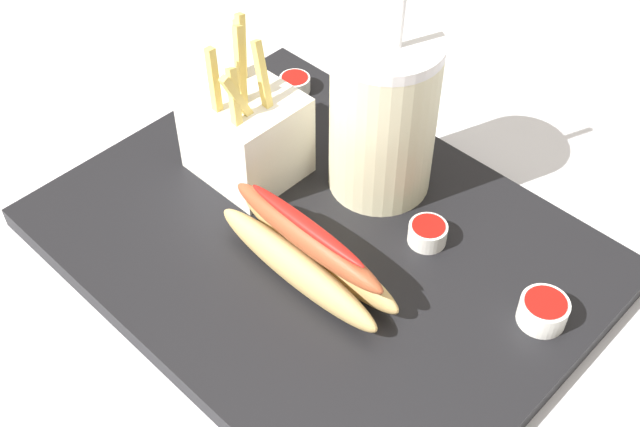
{
  "coord_description": "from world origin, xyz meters",
  "views": [
    {
      "loc": [
        0.33,
        -0.34,
        0.55
      ],
      "look_at": [
        0.0,
        0.0,
        0.05
      ],
      "focal_mm": 45.48,
      "sensor_mm": 36.0,
      "label": 1
    }
  ],
  "objects_px": {
    "fries_basket": "(246,132)",
    "hot_dog_1": "(307,253)",
    "soda_cup": "(383,116)",
    "ketchup_cup_3": "(295,83)",
    "ketchup_cup_1": "(428,232)",
    "ketchup_cup_2": "(543,310)"
  },
  "relations": [
    {
      "from": "ketchup_cup_1",
      "to": "soda_cup",
      "type": "bearing_deg",
      "value": 161.15
    },
    {
      "from": "soda_cup",
      "to": "ketchup_cup_3",
      "type": "relative_size",
      "value": 7.09
    },
    {
      "from": "soda_cup",
      "to": "fries_basket",
      "type": "bearing_deg",
      "value": -144.34
    },
    {
      "from": "soda_cup",
      "to": "hot_dog_1",
      "type": "relative_size",
      "value": 1.27
    },
    {
      "from": "ketchup_cup_2",
      "to": "fries_basket",
      "type": "bearing_deg",
      "value": -172.0
    },
    {
      "from": "fries_basket",
      "to": "hot_dog_1",
      "type": "height_order",
      "value": "fries_basket"
    },
    {
      "from": "ketchup_cup_1",
      "to": "ketchup_cup_3",
      "type": "xyz_separation_m",
      "value": [
        -0.23,
        0.07,
        -0.0
      ]
    },
    {
      "from": "ketchup_cup_1",
      "to": "ketchup_cup_3",
      "type": "height_order",
      "value": "ketchup_cup_1"
    },
    {
      "from": "fries_basket",
      "to": "hot_dog_1",
      "type": "relative_size",
      "value": 0.82
    },
    {
      "from": "fries_basket",
      "to": "hot_dog_1",
      "type": "distance_m",
      "value": 0.14
    },
    {
      "from": "hot_dog_1",
      "to": "ketchup_cup_1",
      "type": "xyz_separation_m",
      "value": [
        0.05,
        0.1,
        -0.01
      ]
    },
    {
      "from": "fries_basket",
      "to": "ketchup_cup_3",
      "type": "bearing_deg",
      "value": 115.09
    },
    {
      "from": "ketchup_cup_2",
      "to": "ketchup_cup_3",
      "type": "bearing_deg",
      "value": 168.35
    },
    {
      "from": "ketchup_cup_2",
      "to": "soda_cup",
      "type": "bearing_deg",
      "value": 171.35
    },
    {
      "from": "ketchup_cup_1",
      "to": "ketchup_cup_2",
      "type": "xyz_separation_m",
      "value": [
        0.12,
        -0.0,
        0.0
      ]
    },
    {
      "from": "fries_basket",
      "to": "hot_dog_1",
      "type": "xyz_separation_m",
      "value": [
        0.13,
        -0.05,
        -0.02
      ]
    },
    {
      "from": "hot_dog_1",
      "to": "ketchup_cup_3",
      "type": "distance_m",
      "value": 0.25
    },
    {
      "from": "soda_cup",
      "to": "ketchup_cup_2",
      "type": "bearing_deg",
      "value": -8.65
    },
    {
      "from": "ketchup_cup_3",
      "to": "ketchup_cup_2",
      "type": "bearing_deg",
      "value": -11.65
    },
    {
      "from": "hot_dog_1",
      "to": "ketchup_cup_1",
      "type": "bearing_deg",
      "value": 63.44
    },
    {
      "from": "ketchup_cup_1",
      "to": "fries_basket",
      "type": "bearing_deg",
      "value": -165.96
    },
    {
      "from": "hot_dog_1",
      "to": "ketchup_cup_2",
      "type": "xyz_separation_m",
      "value": [
        0.17,
        0.1,
        -0.01
      ]
    }
  ]
}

